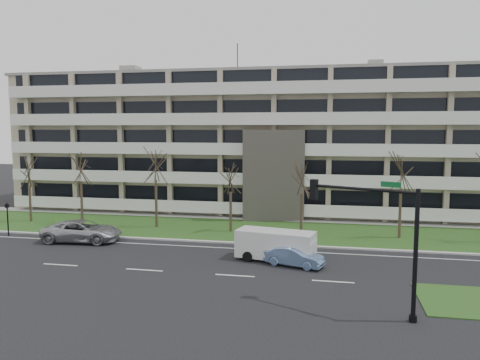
% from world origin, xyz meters
% --- Properties ---
extents(ground, '(160.00, 160.00, 0.00)m').
position_xyz_m(ground, '(0.00, 0.00, 0.00)').
color(ground, black).
rests_on(ground, ground).
extents(grass_verge, '(90.00, 10.00, 0.06)m').
position_xyz_m(grass_verge, '(0.00, 13.00, 0.03)').
color(grass_verge, '#264517').
rests_on(grass_verge, ground).
extents(curb, '(90.00, 0.35, 0.12)m').
position_xyz_m(curb, '(0.00, 8.00, 0.06)').
color(curb, '#B2B2AD').
rests_on(curb, ground).
extents(sidewalk, '(90.00, 2.00, 0.08)m').
position_xyz_m(sidewalk, '(0.00, 18.50, 0.04)').
color(sidewalk, '#B2B2AD').
rests_on(sidewalk, ground).
extents(lane_edge_line, '(90.00, 0.12, 0.01)m').
position_xyz_m(lane_edge_line, '(0.00, 6.50, 0.01)').
color(lane_edge_line, white).
rests_on(lane_edge_line, ground).
extents(apartment_building, '(60.50, 15.10, 18.75)m').
position_xyz_m(apartment_building, '(-0.01, 25.32, 7.61)').
color(apartment_building, tan).
rests_on(apartment_building, ground).
extents(silver_pickup, '(6.48, 3.44, 1.74)m').
position_xyz_m(silver_pickup, '(-13.95, 6.30, 0.87)').
color(silver_pickup, '#A8AAB0').
rests_on(silver_pickup, ground).
extents(blue_sedan, '(4.18, 2.50, 1.30)m').
position_xyz_m(blue_sedan, '(3.46, 2.79, 0.65)').
color(blue_sedan, '#7394C8').
rests_on(blue_sedan, ground).
extents(white_van, '(5.66, 3.00, 2.09)m').
position_xyz_m(white_van, '(2.14, 3.86, 1.25)').
color(white_van, silver).
rests_on(white_van, ground).
extents(traffic_signal, '(5.23, 2.63, 6.60)m').
position_xyz_m(traffic_signal, '(8.01, -4.45, 4.27)').
color(traffic_signal, black).
rests_on(traffic_signal, ground).
extents(pedestrian_signal, '(0.31, 0.26, 2.89)m').
position_xyz_m(pedestrian_signal, '(-21.20, 6.89, 1.84)').
color(pedestrian_signal, black).
rests_on(pedestrian_signal, ground).
extents(tree_0, '(3.22, 3.22, 6.44)m').
position_xyz_m(tree_0, '(-23.18, 12.76, 5.00)').
color(tree_0, '#382B21').
rests_on(tree_0, ground).
extents(tree_1, '(3.70, 3.70, 7.40)m').
position_xyz_m(tree_1, '(-17.49, 12.48, 5.75)').
color(tree_1, '#382B21').
rests_on(tree_1, ground).
extents(tree_2, '(3.98, 3.98, 7.95)m').
position_xyz_m(tree_2, '(-10.03, 12.58, 6.18)').
color(tree_2, '#382B21').
rests_on(tree_2, ground).
extents(tree_3, '(3.19, 3.19, 6.38)m').
position_xyz_m(tree_3, '(-2.90, 12.09, 4.96)').
color(tree_3, '#382B21').
rests_on(tree_3, ground).
extents(tree_4, '(3.33, 3.33, 6.67)m').
position_xyz_m(tree_4, '(3.35, 11.23, 5.18)').
color(tree_4, '#382B21').
rests_on(tree_4, ground).
extents(tree_5, '(3.77, 3.77, 7.55)m').
position_xyz_m(tree_5, '(11.42, 12.38, 5.87)').
color(tree_5, '#382B21').
rests_on(tree_5, ground).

